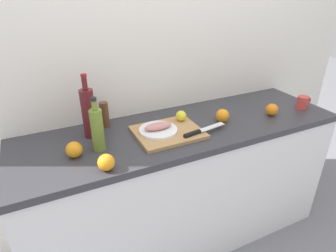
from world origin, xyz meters
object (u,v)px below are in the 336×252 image
Objects in this scene: white_plate at (158,130)px; coffee_mug_0 at (303,102)px; fish_fillet at (158,126)px; chef_knife at (200,131)px; wine_bottle at (89,112)px; pepper_mill at (104,115)px; orange_0 at (74,150)px; lemon_0 at (181,116)px; olive_oil_bottle at (97,129)px; cutting_board at (168,132)px.

white_plate is 1.05m from coffee_mug_0.
fish_fillet is (0.00, 0.00, 0.03)m from white_plate.
fish_fillet is at bearing 141.30° from chef_knife.
pepper_mill is (0.10, 0.09, -0.07)m from wine_bottle.
chef_knife is at bearing -6.96° from orange_0.
white_plate is 0.24m from chef_knife.
pepper_mill is at bearing 158.91° from lemon_0.
white_plate is at bearing 4.07° from orange_0.
coffee_mug_0 is at bearing -6.91° from chef_knife.
wine_bottle reaches higher than lemon_0.
wine_bottle is (-0.01, 0.17, 0.03)m from olive_oil_bottle.
cutting_board is at bearing -0.03° from olive_oil_bottle.
cutting_board is at bearing 1.72° from orange_0.
chef_knife is 1.89× the size of pepper_mill.
orange_0 is at bearing -130.06° from pepper_mill.
olive_oil_bottle reaches higher than white_plate.
lemon_0 is 0.88m from coffee_mug_0.
cutting_board is at bearing 137.86° from chef_knife.
chef_knife is 0.57m from olive_oil_bottle.
orange_0 is at bearing -178.28° from cutting_board.
lemon_0 is 0.18× the size of wine_bottle.
coffee_mug_0 is 1.52m from orange_0.
orange_0 is at bearing 178.14° from coffee_mug_0.
olive_oil_bottle is (-0.55, 0.10, 0.09)m from chef_knife.
olive_oil_bottle is 2.55× the size of coffee_mug_0.
cutting_board is at bearing -146.55° from lemon_0.
orange_0 is (-1.52, 0.05, -0.00)m from coffee_mug_0.
white_plate is 0.34m from pepper_mill.
lemon_0 reaches higher than white_plate.
white_plate is at bearing -159.59° from lemon_0.
wine_bottle reaches higher than white_plate.
coffee_mug_0 reaches higher than lemon_0.
lemon_0 is (-0.02, 0.18, 0.02)m from chef_knife.
wine_bottle is 4.45× the size of orange_0.
lemon_0 is (0.18, 0.07, 0.02)m from white_plate.
wine_bottle is at bearing 92.16° from olive_oil_bottle.
pepper_mill is at bearing 39.88° from wine_bottle.
lemon_0 is at bearing 20.41° from fish_fillet.
olive_oil_bottle is at bearing -87.84° from wine_bottle.
olive_oil_bottle is (-0.40, 0.00, 0.11)m from cutting_board.
lemon_0 is 0.66m from orange_0.
wine_bottle is at bearing 56.14° from orange_0.
chef_knife is at bearing -83.47° from lemon_0.
orange_0 is at bearing -175.93° from white_plate.
wine_bottle is 0.15m from pepper_mill.
chef_knife is at bearing -32.98° from cutting_board.
fish_fillet is 0.45× the size of wine_bottle.
lemon_0 is (0.13, 0.09, 0.04)m from cutting_board.
chef_knife is (0.21, -0.12, -0.02)m from fish_fillet.
coffee_mug_0 is at bearing -13.75° from pepper_mill.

